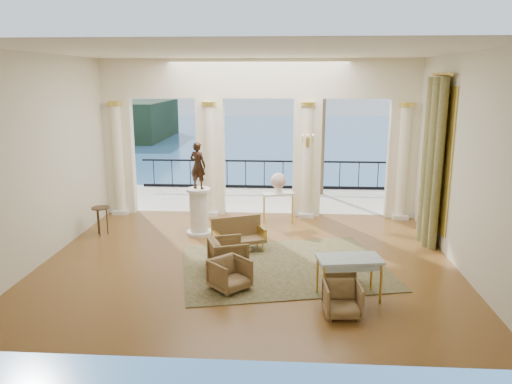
# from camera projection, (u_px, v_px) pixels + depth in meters

# --- Properties ---
(floor) EXTENTS (9.00, 9.00, 0.00)m
(floor) POSITION_uv_depth(u_px,v_px,m) (248.00, 260.00, 11.13)
(floor) COLOR #4D270D
(floor) RESTS_ON ground
(room_walls) EXTENTS (9.00, 9.00, 9.00)m
(room_walls) POSITION_uv_depth(u_px,v_px,m) (243.00, 138.00, 9.39)
(room_walls) COLOR beige
(room_walls) RESTS_ON ground
(arcade) EXTENTS (9.00, 0.56, 4.50)m
(arcade) POSITION_uv_depth(u_px,v_px,m) (258.00, 127.00, 14.25)
(arcade) COLOR #F5EBC9
(arcade) RESTS_ON ground
(terrace) EXTENTS (10.00, 3.60, 0.10)m
(terrace) POSITION_uv_depth(u_px,v_px,m) (262.00, 200.00, 16.78)
(terrace) COLOR #B7AA96
(terrace) RESTS_ON ground
(balustrade) EXTENTS (9.00, 0.06, 1.03)m
(balustrade) POSITION_uv_depth(u_px,v_px,m) (264.00, 177.00, 18.23)
(balustrade) COLOR black
(balustrade) RESTS_ON terrace
(palm_tree) EXTENTS (2.00, 2.00, 4.50)m
(palm_tree) POSITION_uv_depth(u_px,v_px,m) (324.00, 74.00, 16.49)
(palm_tree) COLOR #4C3823
(palm_tree) RESTS_ON terrace
(headland) EXTENTS (22.00, 18.00, 6.00)m
(headland) POSITION_uv_depth(u_px,v_px,m) (100.00, 120.00, 81.73)
(headland) COLOR black
(headland) RESTS_ON sea
(sea) EXTENTS (160.00, 160.00, 0.00)m
(sea) POSITION_uv_depth(u_px,v_px,m) (282.00, 148.00, 70.80)
(sea) COLOR #235398
(sea) RESTS_ON ground
(curtain) EXTENTS (0.33, 1.40, 4.09)m
(curtain) POSITION_uv_depth(u_px,v_px,m) (432.00, 162.00, 11.86)
(curtain) COLOR brown
(curtain) RESTS_ON ground
(window_frame) EXTENTS (0.04, 1.60, 3.40)m
(window_frame) POSITION_uv_depth(u_px,v_px,m) (440.00, 159.00, 11.83)
(window_frame) COLOR gold
(window_frame) RESTS_ON room_walls
(wall_sconce) EXTENTS (0.30, 0.11, 0.33)m
(wall_sconce) POSITION_uv_depth(u_px,v_px,m) (308.00, 142.00, 13.94)
(wall_sconce) COLOR gold
(wall_sconce) RESTS_ON arcade
(rug) EXTENTS (4.90, 4.19, 0.02)m
(rug) POSITION_uv_depth(u_px,v_px,m) (284.00, 266.00, 10.75)
(rug) COLOR #292F17
(rug) RESTS_ON ground
(armchair_a) EXTENTS (0.89, 0.89, 0.67)m
(armchair_a) POSITION_uv_depth(u_px,v_px,m) (230.00, 273.00, 9.55)
(armchair_a) COLOR #41331A
(armchair_a) RESTS_ON ground
(armchair_b) EXTENTS (0.67, 0.63, 0.64)m
(armchair_b) POSITION_uv_depth(u_px,v_px,m) (342.00, 298.00, 8.51)
(armchair_b) COLOR #41331A
(armchair_b) RESTS_ON ground
(armchair_c) EXTENTS (0.64, 0.67, 0.62)m
(armchair_c) POSITION_uv_depth(u_px,v_px,m) (340.00, 270.00, 9.77)
(armchair_c) COLOR #41331A
(armchair_c) RESTS_ON ground
(armchair_d) EXTENTS (0.91, 0.94, 0.77)m
(armchair_d) POSITION_uv_depth(u_px,v_px,m) (228.00, 253.00, 10.48)
(armchair_d) COLOR #41331A
(armchair_d) RESTS_ON ground
(settee) EXTENTS (1.31, 0.95, 0.80)m
(settee) POSITION_uv_depth(u_px,v_px,m) (238.00, 235.00, 11.67)
(settee) COLOR #41331A
(settee) RESTS_ON ground
(game_table) EXTENTS (1.24, 0.80, 0.79)m
(game_table) POSITION_uv_depth(u_px,v_px,m) (349.00, 262.00, 9.10)
(game_table) COLOR #93ADBC
(game_table) RESTS_ON ground
(pedestal) EXTENTS (0.67, 0.67, 1.22)m
(pedestal) POSITION_uv_depth(u_px,v_px,m) (199.00, 213.00, 12.83)
(pedestal) COLOR silver
(pedestal) RESTS_ON ground
(statue) EXTENTS (0.51, 0.42, 1.19)m
(statue) POSITION_uv_depth(u_px,v_px,m) (198.00, 166.00, 12.55)
(statue) COLOR #311F16
(statue) RESTS_ON pedestal
(console_table) EXTENTS (0.95, 0.63, 0.84)m
(console_table) POSITION_uv_depth(u_px,v_px,m) (278.00, 198.00, 13.90)
(console_table) COLOR silver
(console_table) RESTS_ON ground
(urn) EXTENTS (0.43, 0.43, 0.57)m
(urn) POSITION_uv_depth(u_px,v_px,m) (278.00, 182.00, 13.79)
(urn) COLOR white
(urn) RESTS_ON console_table
(side_table) EXTENTS (0.45, 0.45, 0.74)m
(side_table) POSITION_uv_depth(u_px,v_px,m) (101.00, 211.00, 12.78)
(side_table) COLOR black
(side_table) RESTS_ON ground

